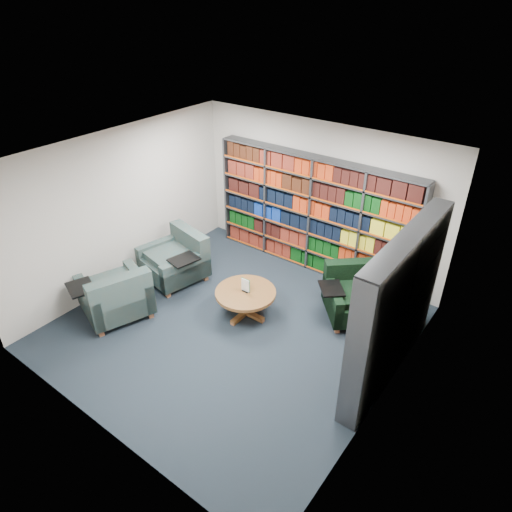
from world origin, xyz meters
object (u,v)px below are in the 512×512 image
Objects in this scene: chair_green_right at (354,296)px; coffee_table at (246,296)px; chair_teal_front at (117,298)px; chair_teal_left at (178,260)px.

coffee_table is at bearing -141.46° from chair_green_right.
coffee_table is (1.67, 1.29, 0.00)m from chair_teal_front.
chair_teal_left is 1.28× the size of coffee_table.
chair_green_right is at bearing 38.54° from coffee_table.
chair_teal_front is 1.35× the size of coffee_table.
chair_teal_front is at bearing -142.20° from coffee_table.
chair_teal_front is at bearing -88.44° from chair_teal_left.
chair_teal_left is 1.44m from chair_teal_front.
chair_teal_front is (0.04, -1.44, 0.01)m from chair_teal_left.
chair_teal_left is at bearing 175.05° from coffee_table.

